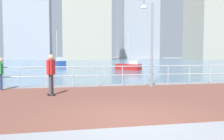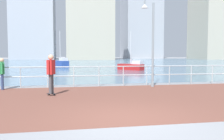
{
  "view_description": "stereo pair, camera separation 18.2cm",
  "coord_description": "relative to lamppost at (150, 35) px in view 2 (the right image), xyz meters",
  "views": [
    {
      "loc": [
        -1.69,
        -6.14,
        1.78
      ],
      "look_at": [
        0.27,
        4.06,
        1.1
      ],
      "focal_mm": 37.28,
      "sensor_mm": 36.0,
      "label": 1
    },
    {
      "loc": [
        -1.51,
        -6.18,
        1.78
      ],
      "look_at": [
        0.27,
        4.06,
        1.1
      ],
      "focal_mm": 37.28,
      "sensor_mm": 36.0,
      "label": 2
    }
  ],
  "objects": [
    {
      "name": "sailboat_red",
      "position": [
        2.63,
        14.14,
        -2.45
      ],
      "size": [
        2.81,
        3.11,
        4.51
      ],
      "color": "#B21E1E",
      "rests_on": "ground"
    },
    {
      "name": "tower_concrete",
      "position": [
        2.29,
        71.8,
        13.78
      ],
      "size": [
        16.5,
        11.2,
        34.99
      ],
      "color": "#B2AD99",
      "rests_on": "ground"
    },
    {
      "name": "ground",
      "position": [
        -2.78,
        33.87,
        -2.88
      ],
      "size": [
        220.0,
        220.0,
        0.0
      ],
      "primitive_type": "plane",
      "color": "gray"
    },
    {
      "name": "brick_paving",
      "position": [
        -2.78,
        -3.09,
        -2.88
      ],
      "size": [
        28.0,
        7.44,
        0.01
      ],
      "primitive_type": "cube",
      "color": "brown",
      "rests_on": "ground"
    },
    {
      "name": "bystander",
      "position": [
        -7.79,
        0.28,
        -1.94
      ],
      "size": [
        0.32,
        0.55,
        1.62
      ],
      "color": "navy",
      "rests_on": "ground"
    },
    {
      "name": "waterfront_railing",
      "position": [
        -2.78,
        0.63,
        -2.09
      ],
      "size": [
        25.25,
        0.06,
        1.15
      ],
      "color": "#B2BCC1",
      "rests_on": "ground"
    },
    {
      "name": "sailboat_blue",
      "position": [
        -5.98,
        25.16,
        -2.36
      ],
      "size": [
        2.82,
        4.07,
        5.52
      ],
      "color": "#284799",
      "rests_on": "ground"
    },
    {
      "name": "tower_brick",
      "position": [
        29.89,
        100.33,
        19.29
      ],
      "size": [
        17.34,
        17.63,
        46.01
      ],
      "color": "#A3A8B2",
      "rests_on": "ground"
    },
    {
      "name": "skateboarder",
      "position": [
        -5.18,
        -1.91,
        -1.8
      ],
      "size": [
        0.41,
        0.54,
        1.79
      ],
      "color": "black",
      "rests_on": "ground"
    },
    {
      "name": "lamppost",
      "position": [
        0.0,
        0.0,
        0.0
      ],
      "size": [
        0.81,
        0.38,
        5.21
      ],
      "color": "gray",
      "rests_on": "ground"
    },
    {
      "name": "tower_slate",
      "position": [
        51.09,
        72.77,
        10.34
      ],
      "size": [
        13.44,
        15.57,
        28.1
      ],
      "color": "#B2AD99",
      "rests_on": "ground"
    },
    {
      "name": "harbor_water",
      "position": [
        -2.78,
        45.63,
        -2.88
      ],
      "size": [
        180.0,
        88.0,
        0.0
      ],
      "primitive_type": "cube",
      "color": "slate",
      "rests_on": "ground"
    },
    {
      "name": "tower_steel",
      "position": [
        -18.24,
        80.29,
        12.36
      ],
      "size": [
        15.36,
        13.8,
        32.15
      ],
      "color": "#A3A8B2",
      "rests_on": "ground"
    }
  ]
}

